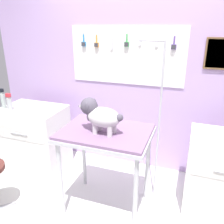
{
  "coord_description": "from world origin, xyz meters",
  "views": [
    {
      "loc": [
        0.75,
        -1.62,
        1.88
      ],
      "look_at": [
        0.06,
        0.33,
        1.11
      ],
      "focal_mm": 37.68,
      "sensor_mm": 36.0,
      "label": 1
    }
  ],
  "objects_px": {
    "counter_left": "(36,138)",
    "pump_bottle_white": "(9,103)",
    "dog": "(100,115)",
    "grooming_table": "(106,140)",
    "cabinet_right": "(221,173)",
    "grooming_arm": "(158,131)"
  },
  "relations": [
    {
      "from": "dog",
      "to": "grooming_table",
      "type": "bearing_deg",
      "value": 59.42
    },
    {
      "from": "cabinet_right",
      "to": "counter_left",
      "type": "bearing_deg",
      "value": 179.23
    },
    {
      "from": "grooming_table",
      "to": "cabinet_right",
      "type": "height_order",
      "value": "grooming_table"
    },
    {
      "from": "cabinet_right",
      "to": "pump_bottle_white",
      "type": "bearing_deg",
      "value": -177.23
    },
    {
      "from": "dog",
      "to": "pump_bottle_white",
      "type": "xyz_separation_m",
      "value": [
        -1.36,
        0.32,
        -0.13
      ]
    },
    {
      "from": "grooming_table",
      "to": "dog",
      "type": "bearing_deg",
      "value": -120.58
    },
    {
      "from": "counter_left",
      "to": "cabinet_right",
      "type": "relative_size",
      "value": 1.02
    },
    {
      "from": "grooming_table",
      "to": "pump_bottle_white",
      "type": "bearing_deg",
      "value": 169.28
    },
    {
      "from": "grooming_table",
      "to": "cabinet_right",
      "type": "distance_m",
      "value": 1.25
    },
    {
      "from": "counter_left",
      "to": "pump_bottle_white",
      "type": "height_order",
      "value": "pump_bottle_white"
    },
    {
      "from": "dog",
      "to": "cabinet_right",
      "type": "height_order",
      "value": "dog"
    },
    {
      "from": "grooming_table",
      "to": "cabinet_right",
      "type": "xyz_separation_m",
      "value": [
        1.13,
        0.39,
        -0.38
      ]
    },
    {
      "from": "counter_left",
      "to": "pump_bottle_white",
      "type": "relative_size",
      "value": 3.98
    },
    {
      "from": "grooming_table",
      "to": "cabinet_right",
      "type": "relative_size",
      "value": 1.08
    },
    {
      "from": "dog",
      "to": "counter_left",
      "type": "xyz_separation_m",
      "value": [
        -1.15,
        0.48,
        -0.66
      ]
    },
    {
      "from": "cabinet_right",
      "to": "grooming_table",
      "type": "bearing_deg",
      "value": -161.12
    },
    {
      "from": "grooming_arm",
      "to": "dog",
      "type": "relative_size",
      "value": 3.82
    },
    {
      "from": "dog",
      "to": "counter_left",
      "type": "relative_size",
      "value": 0.53
    },
    {
      "from": "grooming_arm",
      "to": "pump_bottle_white",
      "type": "height_order",
      "value": "grooming_arm"
    },
    {
      "from": "counter_left",
      "to": "cabinet_right",
      "type": "xyz_separation_m",
      "value": [
        2.32,
        -0.03,
        -0.01
      ]
    },
    {
      "from": "grooming_arm",
      "to": "cabinet_right",
      "type": "bearing_deg",
      "value": 3.59
    },
    {
      "from": "grooming_table",
      "to": "grooming_arm",
      "type": "bearing_deg",
      "value": 37.06
    }
  ]
}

